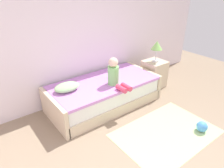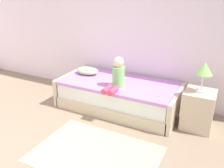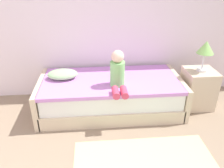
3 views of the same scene
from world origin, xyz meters
name	(u,v)px [view 1 (image 1 of 3)]	position (x,y,z in m)	size (l,w,h in m)	color
wall_rear	(63,27)	(0.00, 2.60, 1.45)	(7.20, 0.10, 2.90)	white
bed	(104,93)	(0.42, 2.00, 0.25)	(2.11, 1.00, 0.50)	beige
nightstand	(154,74)	(1.77, 1.97, 0.30)	(0.44, 0.44, 0.60)	beige
table_lamp	(157,46)	(1.77, 1.97, 0.94)	(0.24, 0.24, 0.45)	silver
child_figure	(115,74)	(0.50, 1.77, 0.70)	(0.20, 0.51, 0.50)	#7FC672
pillow	(67,87)	(-0.28, 2.10, 0.56)	(0.44, 0.30, 0.13)	#99CC8C
toy_ball	(202,127)	(1.21, 0.40, 0.09)	(0.18, 0.18, 0.18)	#4C99E5
area_rug	(166,133)	(0.72, 0.70, 0.00)	(1.60, 1.10, 0.01)	#B2D189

